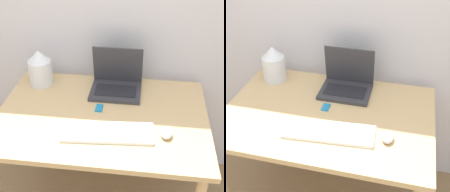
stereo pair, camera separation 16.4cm
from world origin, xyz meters
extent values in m
cube|color=tan|center=(0.00, 0.39, 0.71)|extent=(1.14, 0.79, 0.03)
cylinder|color=tan|center=(-0.51, 0.73, 0.35)|extent=(0.05, 0.05, 0.69)
cylinder|color=tan|center=(0.51, 0.73, 0.35)|extent=(0.05, 0.05, 0.69)
cube|color=#333338|center=(0.05, 0.61, 0.73)|extent=(0.30, 0.23, 0.02)
cube|color=black|center=(0.05, 0.60, 0.74)|extent=(0.24, 0.13, 0.00)
cube|color=#333338|center=(0.05, 0.70, 0.86)|extent=(0.30, 0.04, 0.23)
cube|color=black|center=(0.05, 0.72, 0.86)|extent=(0.26, 0.03, 0.20)
cube|color=white|center=(0.06, 0.23, 0.73)|extent=(0.46, 0.19, 0.02)
cube|color=silver|center=(0.06, 0.23, 0.74)|extent=(0.43, 0.16, 0.00)
ellipsoid|color=silver|center=(0.34, 0.25, 0.74)|extent=(0.06, 0.09, 0.04)
cylinder|color=white|center=(-0.42, 0.65, 0.80)|extent=(0.14, 0.14, 0.16)
cone|color=white|center=(-0.42, 0.65, 0.91)|extent=(0.13, 0.13, 0.07)
cube|color=#1E7FB7|center=(-0.02, 0.43, 0.73)|extent=(0.04, 0.07, 0.01)
camera|label=1|loc=(0.23, -0.94, 1.73)|focal=50.00mm
camera|label=2|loc=(0.39, -0.91, 1.73)|focal=50.00mm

